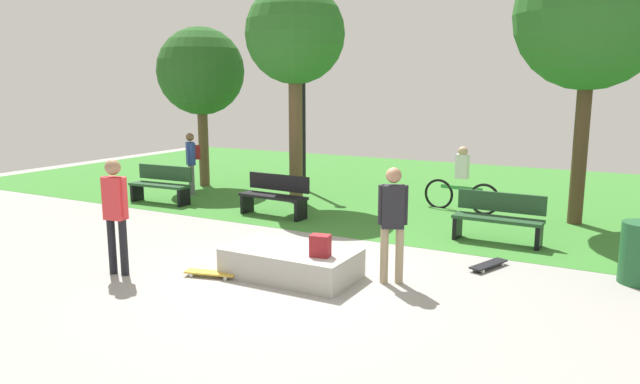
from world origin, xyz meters
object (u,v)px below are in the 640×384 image
Objects in this scene: tree_leaning_ash at (591,16)px; park_bench_far_right at (275,194)px; skater_performing_trick at (115,207)px; skater_watching at (393,216)px; skateboard_by_ledge at (210,273)px; tree_young_birch at (295,36)px; tree_tall_oak at (201,72)px; cyclist_on_bicycle at (461,184)px; park_bench_near_lamppost at (499,217)px; concrete_ledge at (291,263)px; park_bench_by_oak at (161,184)px; skateboard_spare at (489,264)px; pedestrian_with_backpack at (192,158)px; backpack_on_ledge at (320,246)px; lamp_post at (303,96)px.

park_bench_far_right is at bearing -157.87° from tree_leaning_ash.
skater_performing_trick is 9.60m from tree_leaning_ash.
skater_watching is 2.88m from skateboard_by_ledge.
tree_young_birch reaches higher than tree_tall_oak.
cyclist_on_bicycle is at bearing 1.29° from tree_tall_oak.
park_bench_near_lamppost is 6.44m from tree_young_birch.
skater_performing_trick is at bearing -153.78° from concrete_ledge.
concrete_ledge is at bearing -29.66° from park_bench_by_oak.
tree_leaning_ash is (0.89, 3.94, 4.14)m from skateboard_spare.
park_bench_far_right is (-4.81, -0.12, 0.00)m from park_bench_near_lamppost.
tree_tall_oak is at bearing -178.71° from cyclist_on_bicycle.
pedestrian_with_backpack reaches higher than park_bench_by_oak.
lamp_post reaches higher than backpack_on_ledge.
skateboard_by_ledge is at bearing -71.89° from tree_young_birch.
concrete_ledge is at bearing -144.04° from skateboard_spare.
cyclist_on_bicycle reaches higher than park_bench_by_oak.
tree_young_birch is at bearing 108.11° from skateboard_by_ledge.
backpack_on_ledge is 0.20× the size of park_bench_far_right.
cyclist_on_bicycle reaches higher than backpack_on_ledge.
skateboard_by_ledge is 0.51× the size of park_bench_far_right.
park_bench_near_lamppost is 8.22m from pedestrian_with_backpack.
cyclist_on_bicycle reaches higher than skateboard_spare.
tree_young_birch reaches higher than park_bench_by_oak.
concrete_ledge is 2.38× the size of skateboard_by_ledge.
park_bench_far_right is at bearing -178.52° from park_bench_near_lamppost.
cyclist_on_bicycle is at bearing 80.53° from concrete_ledge.
tree_leaning_ash reaches higher than park_bench_near_lamppost.
skateboard_spare is at bearing -9.73° from park_bench_by_oak.
skater_performing_trick reaches higher than skateboard_by_ledge.
park_bench_far_right is at bearing 2.13° from park_bench_by_oak.
tree_leaning_ash is at bearing 0.35° from tree_tall_oak.
park_bench_by_oak is 0.89× the size of cyclist_on_bicycle.
cyclist_on_bicycle is at bearing 64.53° from skater_performing_trick.
skater_watching is 0.33× the size of tree_young_birch.
concrete_ledge is 1.08× the size of cyclist_on_bicycle.
skateboard_spare is 0.14× the size of tree_leaning_ash.
park_bench_by_oak reaches higher than backpack_on_ledge.
skateboard_spare is 5.79m from tree_leaning_ash.
lamp_post reaches higher than cyclist_on_bicycle.
skateboard_spare is at bearing -23.41° from tree_tall_oak.
park_bench_far_right reaches higher than skateboard_by_ledge.
pedestrian_with_backpack is at bearing -138.44° from lamp_post.
cyclist_on_bicycle is at bearing 21.42° from park_bench_by_oak.
tree_leaning_ash is 1.35× the size of lamp_post.
skater_watching is 0.38× the size of tree_tall_oak.
lamp_post is at bearing 15.42° from tree_tall_oak.
skater_performing_trick is (-2.38, -1.17, 0.83)m from concrete_ledge.
tree_young_birch is 2.89× the size of cyclist_on_bicycle.
tree_young_birch is at bearing 164.59° from park_bench_near_lamppost.
park_bench_near_lamppost is 4.51m from tree_leaning_ash.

